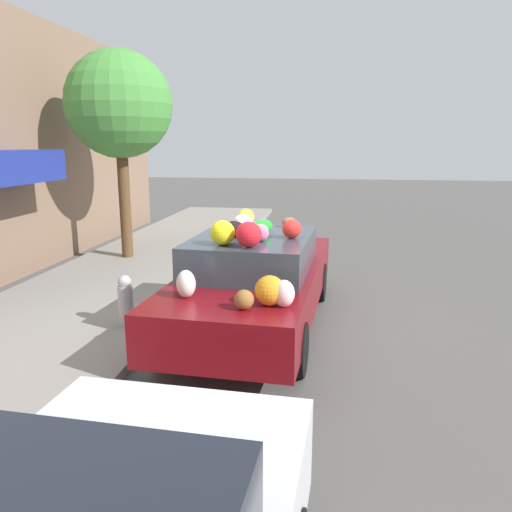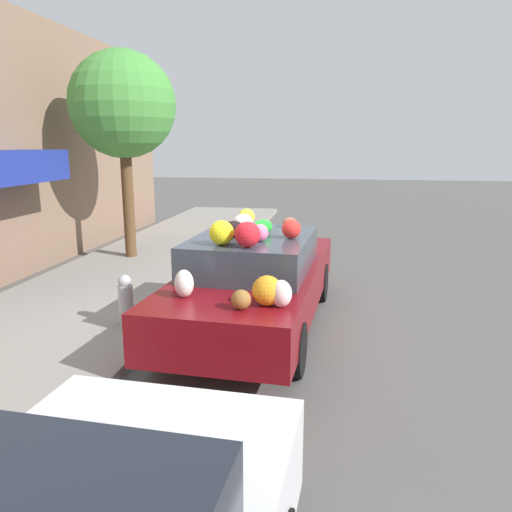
# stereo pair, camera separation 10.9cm
# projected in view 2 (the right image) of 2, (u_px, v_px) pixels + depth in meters

# --- Properties ---
(ground_plane) EXTENTS (60.00, 60.00, 0.00)m
(ground_plane) POSITION_uv_depth(u_px,v_px,m) (249.00, 326.00, 7.19)
(ground_plane) COLOR #565451
(sidewalk_curb) EXTENTS (24.00, 3.20, 0.13)m
(sidewalk_curb) POSITION_uv_depth(u_px,v_px,m) (75.00, 311.00, 7.61)
(sidewalk_curb) COLOR gray
(sidewalk_curb) RESTS_ON ground
(street_tree) EXTENTS (2.19, 2.19, 4.31)m
(street_tree) POSITION_uv_depth(u_px,v_px,m) (123.00, 106.00, 10.29)
(street_tree) COLOR brown
(street_tree) RESTS_ON sidewalk_curb
(fire_hydrant) EXTENTS (0.20, 0.20, 0.70)m
(fire_hydrant) POSITION_uv_depth(u_px,v_px,m) (126.00, 300.00, 6.81)
(fire_hydrant) COLOR #B2B2B7
(fire_hydrant) RESTS_ON sidewalk_curb
(art_car) EXTENTS (4.67, 1.99, 1.67)m
(art_car) POSITION_uv_depth(u_px,v_px,m) (255.00, 277.00, 6.97)
(art_car) COLOR maroon
(art_car) RESTS_ON ground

